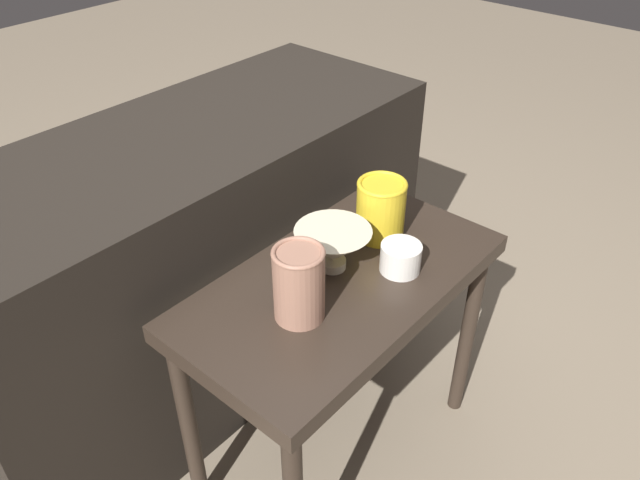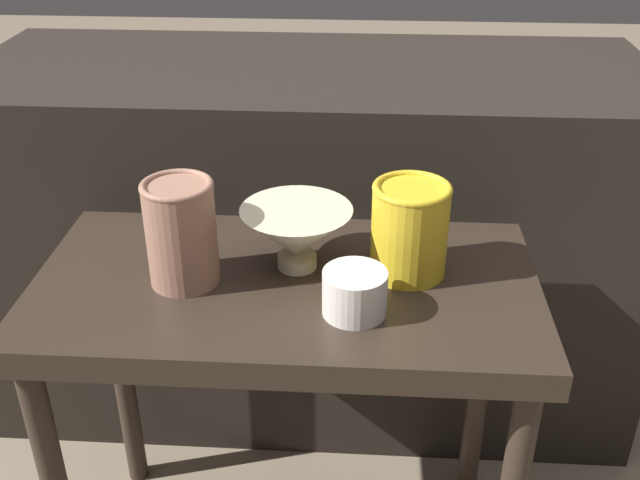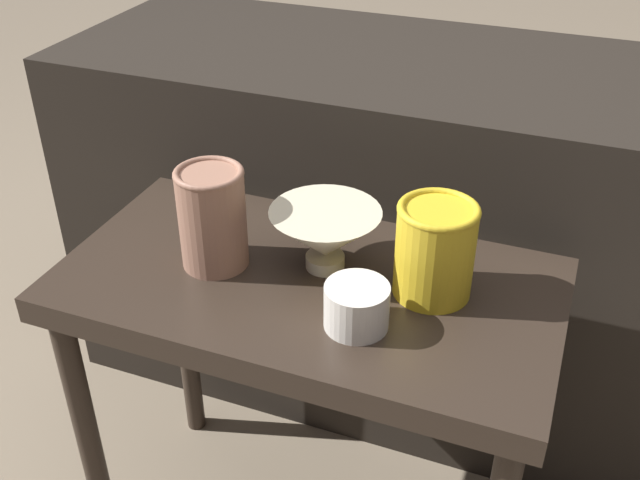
{
  "view_description": "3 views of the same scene",
  "coord_description": "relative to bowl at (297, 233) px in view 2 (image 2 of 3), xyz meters",
  "views": [
    {
      "loc": [
        -0.76,
        -0.6,
        1.34
      ],
      "look_at": [
        0.01,
        0.06,
        0.61
      ],
      "focal_mm": 35.0,
      "sensor_mm": 36.0,
      "label": 1
    },
    {
      "loc": [
        0.1,
        -0.87,
        1.11
      ],
      "look_at": [
        0.05,
        0.02,
        0.61
      ],
      "focal_mm": 42.0,
      "sensor_mm": 36.0,
      "label": 2
    },
    {
      "loc": [
        0.32,
        -0.78,
        1.16
      ],
      "look_at": [
        0.0,
        0.04,
        0.59
      ],
      "focal_mm": 42.0,
      "sensor_mm": 36.0,
      "label": 3
    }
  ],
  "objects": [
    {
      "name": "vase_textured_left",
      "position": [
        -0.15,
        -0.05,
        0.02
      ],
      "size": [
        0.1,
        0.1,
        0.15
      ],
      "color": "#996B56",
      "rests_on": "table"
    },
    {
      "name": "vase_colorful_right",
      "position": [
        0.16,
        -0.0,
        0.02
      ],
      "size": [
        0.11,
        0.11,
        0.13
      ],
      "color": "gold",
      "rests_on": "table"
    },
    {
      "name": "table",
      "position": [
        -0.01,
        -0.04,
        -0.13
      ],
      "size": [
        0.7,
        0.37,
        0.55
      ],
      "color": "#2D231C",
      "rests_on": "ground_plane"
    },
    {
      "name": "couch_backdrop",
      "position": [
        -0.01,
        0.44,
        -0.25
      ],
      "size": [
        1.27,
        0.5,
        0.72
      ],
      "color": "black",
      "rests_on": "ground_plane"
    },
    {
      "name": "bowl",
      "position": [
        0.0,
        0.0,
        0.0
      ],
      "size": [
        0.16,
        0.16,
        0.09
      ],
      "color": "beige",
      "rests_on": "table"
    },
    {
      "name": "cup",
      "position": [
        0.08,
        -0.11,
        -0.02
      ],
      "size": [
        0.08,
        0.08,
        0.06
      ],
      "color": "silver",
      "rests_on": "table"
    }
  ]
}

